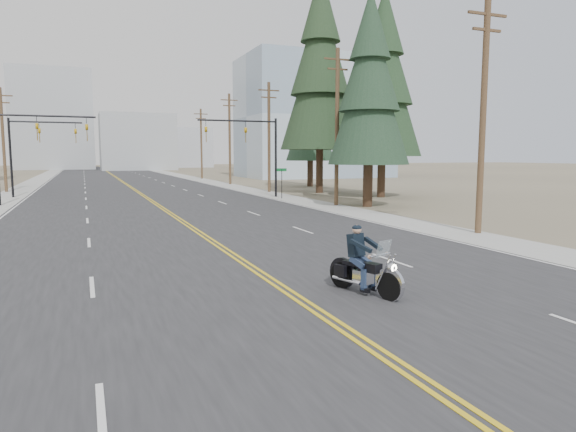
# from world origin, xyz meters

# --- Properties ---
(ground_plane) EXTENTS (400.00, 400.00, 0.00)m
(ground_plane) POSITION_xyz_m (0.00, 0.00, 0.00)
(ground_plane) COLOR #776D56
(ground_plane) RESTS_ON ground
(road) EXTENTS (20.00, 200.00, 0.01)m
(road) POSITION_xyz_m (0.00, 70.00, 0.01)
(road) COLOR #303033
(road) RESTS_ON ground
(sidewalk_left) EXTENTS (3.00, 200.00, 0.01)m
(sidewalk_left) POSITION_xyz_m (-11.50, 70.00, 0.01)
(sidewalk_left) COLOR #A5A5A0
(sidewalk_left) RESTS_ON ground
(sidewalk_right) EXTENTS (3.00, 200.00, 0.01)m
(sidewalk_right) POSITION_xyz_m (11.50, 70.00, 0.01)
(sidewalk_right) COLOR #A5A5A0
(sidewalk_right) RESTS_ON ground
(traffic_mast_left) EXTENTS (7.10, 0.26, 7.00)m
(traffic_mast_left) POSITION_xyz_m (-8.98, 32.00, 4.94)
(traffic_mast_left) COLOR black
(traffic_mast_left) RESTS_ON ground
(traffic_mast_right) EXTENTS (7.10, 0.26, 7.00)m
(traffic_mast_right) POSITION_xyz_m (8.98, 32.00, 4.94)
(traffic_mast_right) COLOR black
(traffic_mast_right) RESTS_ON ground
(traffic_mast_far) EXTENTS (6.10, 0.26, 7.00)m
(traffic_mast_far) POSITION_xyz_m (-9.31, 40.00, 4.87)
(traffic_mast_far) COLOR black
(traffic_mast_far) RESTS_ON ground
(street_sign) EXTENTS (0.90, 0.06, 2.62)m
(street_sign) POSITION_xyz_m (10.80, 30.00, 1.80)
(street_sign) COLOR black
(street_sign) RESTS_ON ground
(utility_pole_a) EXTENTS (2.20, 0.30, 11.00)m
(utility_pole_a) POSITION_xyz_m (12.50, 8.00, 5.73)
(utility_pole_a) COLOR brown
(utility_pole_a) RESTS_ON ground
(utility_pole_b) EXTENTS (2.20, 0.30, 11.50)m
(utility_pole_b) POSITION_xyz_m (12.50, 23.00, 5.98)
(utility_pole_b) COLOR brown
(utility_pole_b) RESTS_ON ground
(utility_pole_c) EXTENTS (2.20, 0.30, 11.00)m
(utility_pole_c) POSITION_xyz_m (12.50, 38.00, 5.73)
(utility_pole_c) COLOR brown
(utility_pole_c) RESTS_ON ground
(utility_pole_d) EXTENTS (2.20, 0.30, 11.50)m
(utility_pole_d) POSITION_xyz_m (12.50, 53.00, 5.98)
(utility_pole_d) COLOR brown
(utility_pole_d) RESTS_ON ground
(utility_pole_e) EXTENTS (2.20, 0.30, 11.00)m
(utility_pole_e) POSITION_xyz_m (12.50, 70.00, 5.73)
(utility_pole_e) COLOR brown
(utility_pole_e) RESTS_ON ground
(utility_pole_left) EXTENTS (2.20, 0.30, 10.50)m
(utility_pole_left) POSITION_xyz_m (-12.50, 48.00, 5.48)
(utility_pole_left) COLOR brown
(utility_pole_left) RESTS_ON ground
(glass_building) EXTENTS (24.00, 16.00, 20.00)m
(glass_building) POSITION_xyz_m (32.00, 70.00, 10.00)
(glass_building) COLOR #9EB5CC
(glass_building) RESTS_ON ground
(haze_bldg_b) EXTENTS (18.00, 14.00, 14.00)m
(haze_bldg_b) POSITION_xyz_m (8.00, 125.00, 7.00)
(haze_bldg_b) COLOR #ADB2B7
(haze_bldg_b) RESTS_ON ground
(haze_bldg_c) EXTENTS (16.00, 12.00, 18.00)m
(haze_bldg_c) POSITION_xyz_m (40.00, 110.00, 9.00)
(haze_bldg_c) COLOR #B7BCC6
(haze_bldg_c) RESTS_ON ground
(haze_bldg_d) EXTENTS (20.00, 15.00, 26.00)m
(haze_bldg_d) POSITION_xyz_m (-12.00, 140.00, 13.00)
(haze_bldg_d) COLOR #ADB2B7
(haze_bldg_d) RESTS_ON ground
(haze_bldg_e) EXTENTS (14.00, 14.00, 12.00)m
(haze_bldg_e) POSITION_xyz_m (25.00, 150.00, 6.00)
(haze_bldg_e) COLOR #B7BCC6
(haze_bldg_e) RESTS_ON ground
(motorcyclist) EXTENTS (1.72, 2.59, 1.87)m
(motorcyclist) POSITION_xyz_m (1.88, 0.51, 0.93)
(motorcyclist) COLOR black
(motorcyclist) RESTS_ON ground
(conifer_near) EXTENTS (5.84, 5.84, 15.47)m
(conifer_near) POSITION_xyz_m (14.18, 21.28, 8.88)
(conifer_near) COLOR #382619
(conifer_near) RESTS_ON ground
(conifer_mid) EXTENTS (6.87, 6.87, 18.32)m
(conifer_mid) POSITION_xyz_m (19.70, 28.29, 10.52)
(conifer_mid) COLOR #382619
(conifer_mid) RESTS_ON ground
(conifer_tall) EXTENTS (7.77, 7.77, 21.57)m
(conifer_tall) POSITION_xyz_m (16.81, 35.14, 12.39)
(conifer_tall) COLOR #382619
(conifer_tall) RESTS_ON ground
(conifer_far) EXTENTS (5.81, 5.81, 15.57)m
(conifer_far) POSITION_xyz_m (20.33, 45.25, 8.93)
(conifer_far) COLOR #382619
(conifer_far) RESTS_ON ground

